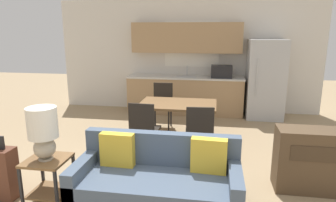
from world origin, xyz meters
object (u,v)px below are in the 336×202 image
dining_chair_near_right (200,132)px  dining_chair_far_left (162,103)px  table_lamp (43,130)px  dining_chair_near_left (144,127)px  refrigerator (265,79)px  couch (158,179)px  side_table (48,173)px  credenza (328,161)px  dining_table (178,107)px

dining_chair_near_right → dining_chair_far_left: (-0.86, 1.65, 0.00)m
table_lamp → dining_chair_near_left: 1.65m
refrigerator → table_lamp: 5.03m
table_lamp → dining_chair_far_left: 3.09m
couch → dining_chair_far_left: (-0.47, 2.85, 0.18)m
side_table → dining_chair_far_left: size_ratio=0.58×
table_lamp → credenza: bearing=13.0°
couch → side_table: 1.29m
side_table → dining_chair_near_right: bearing=37.4°
side_table → dining_chair_near_left: (0.82, 1.37, 0.15)m
dining_chair_far_left → dining_chair_near_right: bearing=-63.3°
table_lamp → dining_chair_near_right: bearing=37.6°
credenza → dining_chair_near_left: dining_chair_near_left is taller
refrigerator → dining_chair_near_left: (-2.18, -2.66, -0.38)m
refrigerator → table_lamp: refrigerator is taller
dining_chair_near_right → dining_chair_near_left: size_ratio=1.00×
dining_table → table_lamp: 2.49m
table_lamp → dining_chair_near_left: bearing=59.1°
couch → dining_chair_near_right: dining_chair_near_right is taller
dining_chair_near_right → dining_chair_near_left: same height
couch → dining_chair_near_left: dining_chair_near_left is taller
credenza → side_table: bearing=-167.2°
table_lamp → side_table: bearing=76.4°
dining_table → side_table: (-1.25, -2.13, -0.31)m
dining_table → dining_chair_near_right: 0.96m
side_table → table_lamp: table_lamp is taller
side_table → dining_chair_near_right: (1.69, 1.29, 0.15)m
side_table → credenza: size_ratio=0.42×
side_table → dining_chair_far_left: dining_chair_far_left is taller
refrigerator → table_lamp: (-3.00, -4.04, -0.01)m
side_table → table_lamp: (-0.00, -0.01, 0.53)m
refrigerator → dining_chair_near_right: (-1.31, -2.74, -0.38)m
dining_chair_far_left → dining_chair_near_left: (-0.00, -1.58, 0.00)m
couch → credenza: 2.12m
dining_chair_far_left → dining_chair_near_left: 1.58m
couch → credenza: size_ratio=1.47×
refrigerator → couch: bearing=-113.5°
refrigerator → dining_chair_near_right: bearing=-115.6°
refrigerator → dining_chair_near_right: size_ratio=1.95×
refrigerator → dining_chair_far_left: (-2.18, -1.08, -0.38)m
refrigerator → dining_chair_far_left: 2.46m
dining_table → dining_chair_near_right: (0.43, -0.84, -0.15)m
couch → side_table: size_ratio=3.51×
dining_table → dining_chair_far_left: size_ratio=1.46×
side_table → dining_chair_far_left: (0.82, 2.94, 0.15)m
dining_chair_near_right → dining_chair_near_left: (-0.87, 0.07, 0.00)m
refrigerator → credenza: size_ratio=1.42×
side_table → dining_chair_near_left: 1.60m
refrigerator → couch: refrigerator is taller
dining_table → refrigerator: bearing=47.4°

